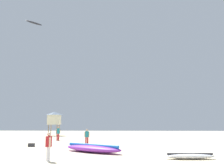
# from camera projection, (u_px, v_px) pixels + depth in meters

# --- Properties ---
(person_foreground) EXTENTS (0.37, 0.47, 1.65)m
(person_foreground) POSITION_uv_depth(u_px,v_px,m) (49.00, 144.00, 14.46)
(person_foreground) COLOR silver
(person_foreground) RESTS_ON ground
(person_midground) EXTENTS (0.50, 0.39, 1.74)m
(person_midground) POSITION_uv_depth(u_px,v_px,m) (58.00, 132.00, 31.16)
(person_midground) COLOR #B21E23
(person_midground) RESTS_ON ground
(person_right) EXTENTS (0.52, 0.36, 1.58)m
(person_right) POSITION_uv_depth(u_px,v_px,m) (87.00, 136.00, 24.83)
(person_right) COLOR #B21E23
(person_right) RESTS_ON ground
(kite_grounded_near) EXTENTS (3.08, 1.03, 0.39)m
(kite_grounded_near) POSITION_uv_depth(u_px,v_px,m) (190.00, 156.00, 15.14)
(kite_grounded_near) COLOR white
(kite_grounded_near) RESTS_ON ground
(kite_grounded_mid) EXTENTS (5.11, 4.06, 0.61)m
(kite_grounded_mid) POSITION_uv_depth(u_px,v_px,m) (93.00, 148.00, 18.60)
(kite_grounded_mid) COLOR purple
(kite_grounded_mid) RESTS_ON ground
(lifeguard_tower) EXTENTS (2.30, 2.30, 4.15)m
(lifeguard_tower) POSITION_uv_depth(u_px,v_px,m) (54.00, 118.00, 43.80)
(lifeguard_tower) COLOR #8C704C
(lifeguard_tower) RESTS_ON ground
(cooler_box) EXTENTS (0.56, 0.36, 0.32)m
(cooler_box) POSITION_uv_depth(u_px,v_px,m) (91.00, 146.00, 22.44)
(cooler_box) COLOR yellow
(cooler_box) RESTS_ON ground
(gear_bag) EXTENTS (0.56, 0.36, 0.32)m
(gear_bag) POSITION_uv_depth(u_px,v_px,m) (31.00, 145.00, 23.04)
(gear_bag) COLOR #2D2D33
(gear_bag) RESTS_ON ground
(kite_aloft_6) EXTENTS (3.51, 3.63, 1.00)m
(kite_aloft_6) POSITION_uv_depth(u_px,v_px,m) (34.00, 23.00, 55.36)
(kite_aloft_6) COLOR #2D2D33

